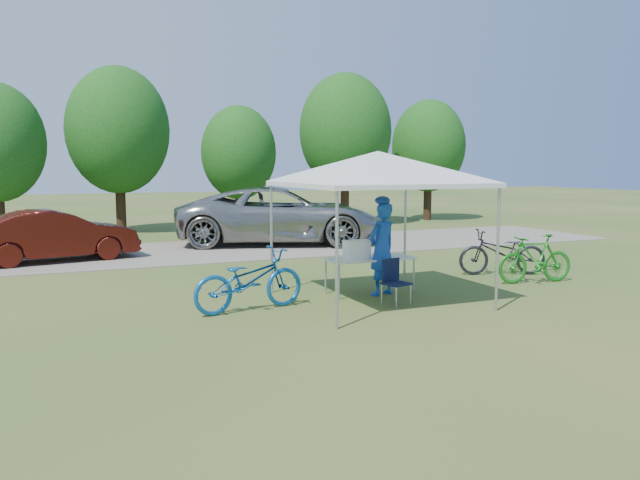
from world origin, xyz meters
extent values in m
plane|color=#2D5119|center=(0.00, 0.00, 0.00)|extent=(100.00, 100.00, 0.00)
cube|color=gray|center=(0.00, 8.00, 0.01)|extent=(24.00, 5.00, 0.02)
cylinder|color=#A5A5AA|center=(-1.50, -1.50, 1.05)|extent=(0.05, 0.05, 2.10)
cylinder|color=#A5A5AA|center=(1.50, -1.50, 1.05)|extent=(0.05, 0.05, 2.10)
cylinder|color=#A5A5AA|center=(-1.50, 1.50, 1.05)|extent=(0.05, 0.05, 2.10)
cylinder|color=#A5A5AA|center=(1.50, 1.50, 1.05)|extent=(0.05, 0.05, 2.10)
cube|color=silver|center=(0.00, 0.00, 2.14)|extent=(3.15, 3.15, 0.08)
pyramid|color=silver|center=(0.00, 0.00, 2.73)|extent=(4.53, 4.53, 0.55)
cylinder|color=#382314|center=(-3.00, 14.30, 1.01)|extent=(0.36, 0.36, 2.03)
ellipsoid|color=#144711|center=(-3.00, 14.30, 3.77)|extent=(3.71, 3.71, 4.64)
cylinder|color=#382314|center=(1.50, 14.10, 0.80)|extent=(0.36, 0.36, 1.61)
ellipsoid|color=#144711|center=(1.50, 14.10, 2.99)|extent=(2.94, 2.94, 3.68)
cylinder|color=#382314|center=(6.00, 13.80, 1.05)|extent=(0.36, 0.36, 2.10)
ellipsoid|color=#144711|center=(6.00, 13.80, 3.90)|extent=(3.84, 3.84, 4.80)
cylinder|color=#382314|center=(10.50, 14.40, 0.91)|extent=(0.36, 0.36, 1.82)
ellipsoid|color=#144711|center=(10.50, 14.40, 3.38)|extent=(3.33, 3.33, 4.16)
cube|color=white|center=(0.24, 0.70, 0.68)|extent=(1.71, 0.71, 0.04)
cylinder|color=#A5A5AA|center=(-0.57, 0.39, 0.33)|extent=(0.04, 0.04, 0.66)
cylinder|color=#A5A5AA|center=(1.04, 0.39, 0.33)|extent=(0.04, 0.04, 0.66)
cylinder|color=#A5A5AA|center=(-0.57, 1.00, 0.33)|extent=(0.04, 0.04, 0.66)
cylinder|color=#A5A5AA|center=(1.04, 1.00, 0.33)|extent=(0.04, 0.04, 0.66)
cube|color=#0E1433|center=(0.18, -0.40, 0.38)|extent=(0.51, 0.51, 0.04)
cube|color=#0E1433|center=(0.18, -0.20, 0.60)|extent=(0.40, 0.15, 0.41)
cylinder|color=#A5A5AA|center=(0.00, -0.58, 0.18)|extent=(0.02, 0.02, 0.36)
cylinder|color=#A5A5AA|center=(0.37, -0.58, 0.18)|extent=(0.02, 0.02, 0.36)
cylinder|color=#A5A5AA|center=(0.00, -0.22, 0.18)|extent=(0.02, 0.02, 0.36)
cylinder|color=#A5A5AA|center=(0.37, -0.22, 0.18)|extent=(0.02, 0.02, 0.36)
cube|color=white|center=(-0.05, 0.70, 0.85)|extent=(0.46, 0.31, 0.31)
cube|color=white|center=(-0.05, 0.70, 1.03)|extent=(0.48, 0.33, 0.04)
cylinder|color=yellow|center=(0.58, 0.65, 0.73)|extent=(0.07, 0.07, 0.05)
imported|color=#1646B9|center=(0.36, 0.46, 0.89)|extent=(0.75, 0.61, 1.78)
imported|color=#115499|center=(-2.35, 0.20, 0.53)|extent=(2.11, 1.04, 1.06)
imported|color=#1C7E1D|center=(3.96, 0.26, 0.52)|extent=(1.78, 0.75, 1.03)
imported|color=black|center=(3.97, 1.32, 0.52)|extent=(2.09, 1.37, 1.04)
imported|color=#9E9E9A|center=(1.26, 8.68, 0.91)|extent=(7.06, 4.96, 1.79)
imported|color=#43100B|center=(-5.31, 7.51, 0.68)|extent=(4.21, 2.17, 1.32)
camera|label=1|loc=(-5.41, -9.88, 2.46)|focal=35.00mm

